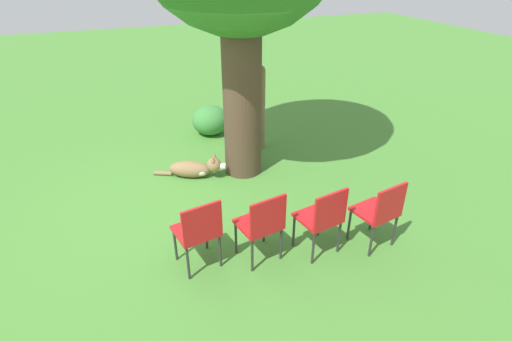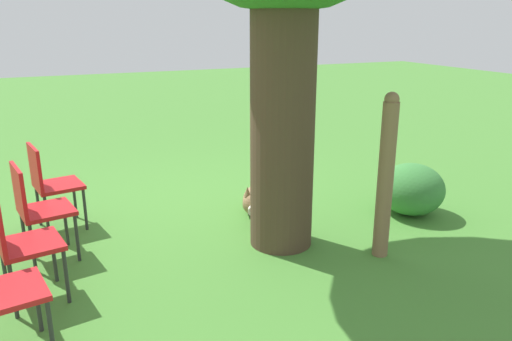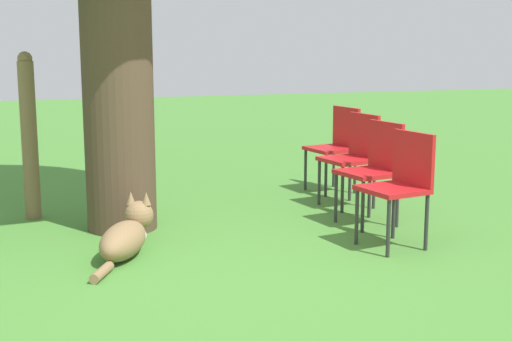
# 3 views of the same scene
# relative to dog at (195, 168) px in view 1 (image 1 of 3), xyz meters

# --- Properties ---
(ground_plane) EXTENTS (30.00, 30.00, 0.00)m
(ground_plane) POSITION_rel_dog_xyz_m (0.43, -0.20, -0.15)
(ground_plane) COLOR #478433
(dog) EXTENTS (0.62, 1.06, 0.41)m
(dog) POSITION_rel_dog_xyz_m (0.00, 0.00, 0.00)
(dog) COLOR olive
(dog) RESTS_ON ground_plane
(fence_post) EXTENTS (0.14, 0.14, 1.46)m
(fence_post) POSITION_rel_dog_xyz_m (-0.63, 1.35, 0.59)
(fence_post) COLOR #846647
(fence_post) RESTS_ON ground_plane
(red_chair_0) EXTENTS (0.49, 0.51, 0.87)m
(red_chair_0) POSITION_rel_dog_xyz_m (2.01, -0.43, 0.37)
(red_chair_0) COLOR red
(red_chair_0) RESTS_ON ground_plane
(red_chair_1) EXTENTS (0.49, 0.51, 0.87)m
(red_chair_1) POSITION_rel_dog_xyz_m (2.14, 0.24, 0.37)
(red_chair_1) COLOR red
(red_chair_1) RESTS_ON ground_plane
(red_chair_2) EXTENTS (0.49, 0.51, 0.87)m
(red_chair_2) POSITION_rel_dog_xyz_m (2.27, 0.92, 0.37)
(red_chair_2) COLOR red
(red_chair_2) RESTS_ON ground_plane
(red_chair_3) EXTENTS (0.49, 0.51, 0.87)m
(red_chair_3) POSITION_rel_dog_xyz_m (2.41, 1.59, 0.37)
(red_chair_3) COLOR red
(red_chair_3) RESTS_ON ground_plane
(low_shrub) EXTENTS (0.69, 0.69, 0.55)m
(low_shrub) POSITION_rel_dog_xyz_m (-1.54, 0.68, 0.13)
(low_shrub) COLOR #3D843D
(low_shrub) RESTS_ON ground_plane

